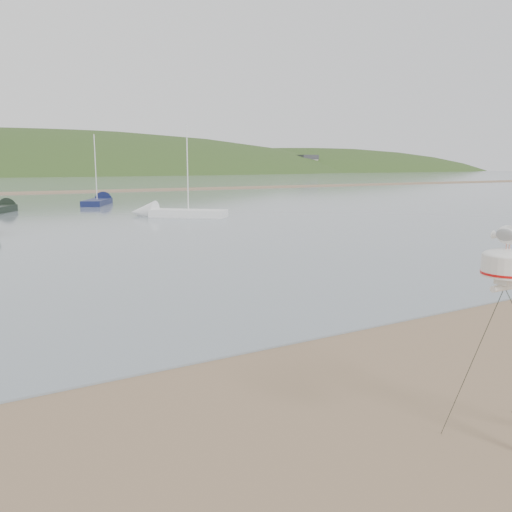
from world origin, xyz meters
TOP-DOWN VIEW (x-y plane):
  - sailboat_blue_far at (12.46, 46.37)m, footprint 4.74×6.88m
  - sailboat_white_near at (12.73, 31.34)m, footprint 6.21×6.05m
  - sailboat_dark_mid at (3.50, 41.52)m, footprint 4.48×6.31m

SIDE VIEW (x-z plane):
  - sailboat_white_near at x=12.73m, z-range -3.17..3.77m
  - sailboat_blue_far at x=12.46m, z-range -3.13..3.73m
  - sailboat_dark_mid at x=3.50m, z-range -2.87..3.48m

